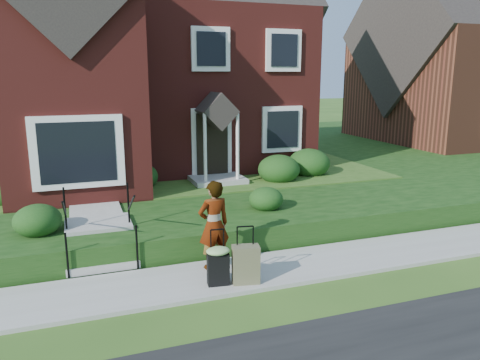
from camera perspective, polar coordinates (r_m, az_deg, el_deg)
name	(u,v)px	position (r m, az deg, el deg)	size (l,w,h in m)	color
ground	(240,276)	(9.36, -0.05, -11.62)	(120.00, 120.00, 0.00)	#2D5119
sidewalk	(240,274)	(9.35, -0.05, -11.40)	(60.00, 1.60, 0.08)	#9E9B93
terrace	(242,158)	(20.45, 0.26, 2.74)	(44.00, 20.00, 0.60)	#11330E
walkway	(93,195)	(13.43, -17.53, -1.77)	(1.20, 6.00, 0.06)	#9E9B93
main_house	(144,34)	(17.89, -11.59, 17.01)	(10.40, 10.20, 9.40)	maroon
neighbour_house	(467,46)	(26.83, 25.93, 14.50)	(9.40, 8.00, 9.20)	brown
front_steps	(100,238)	(10.45, -16.71, -6.73)	(1.40, 2.02, 1.50)	#9E9B93
foundation_shrubs	(187,175)	(13.52, -6.44, 0.67)	(10.28, 4.52, 1.00)	#123610
woman	(214,225)	(9.25, -3.22, -5.48)	(0.65, 0.43, 1.79)	#999999
suitcase_black	(218,264)	(8.68, -2.68, -10.14)	(0.48, 0.41, 1.05)	black
suitcase_olive	(246,264)	(8.77, 0.72, -10.23)	(0.54, 0.37, 1.08)	brown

